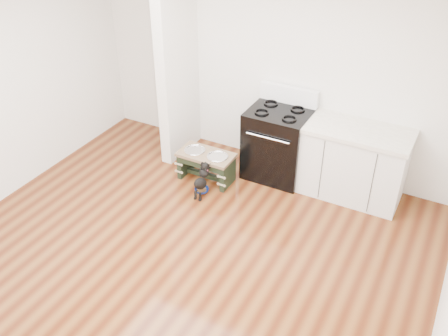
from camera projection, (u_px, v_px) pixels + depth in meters
ground at (171, 270)px, 5.12m from camera, size 5.00×5.00×0.00m
room_shell at (160, 133)px, 4.23m from camera, size 5.00×5.00×5.00m
partition_wall at (177, 59)px, 6.39m from camera, size 0.15×0.80×2.70m
oven_range at (278, 142)px, 6.35m from camera, size 0.76×0.69×1.14m
cabinet_run at (354, 163)px, 6.00m from camera, size 1.24×0.64×0.91m
dog_feeder at (206, 161)px, 6.35m from camera, size 0.71×0.38×0.40m
puppy at (202, 179)px, 6.08m from camera, size 0.12×0.36×0.43m
floor_bowl at (202, 190)px, 6.25m from camera, size 0.22×0.22×0.06m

